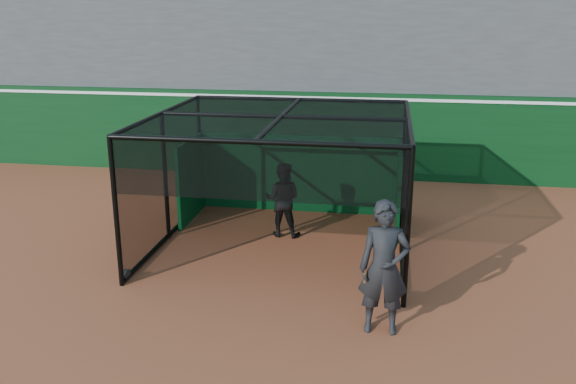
# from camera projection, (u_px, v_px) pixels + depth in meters

# --- Properties ---
(ground) EXTENTS (120.00, 120.00, 0.00)m
(ground) POSITION_uv_depth(u_px,v_px,m) (226.00, 301.00, 10.42)
(ground) COLOR brown
(ground) RESTS_ON ground
(outfield_wall) EXTENTS (50.00, 0.50, 2.50)m
(outfield_wall) POSITION_uv_depth(u_px,v_px,m) (299.00, 132.00, 18.07)
(outfield_wall) COLOR black
(outfield_wall) RESTS_ON ground
(grandstand) EXTENTS (50.00, 7.85, 8.95)m
(grandstand) POSITION_uv_depth(u_px,v_px,m) (316.00, 19.00, 20.72)
(grandstand) COLOR #4C4C4F
(grandstand) RESTS_ON ground
(batting_cage) EXTENTS (5.11, 4.97, 2.74)m
(batting_cage) POSITION_uv_depth(u_px,v_px,m) (282.00, 182.00, 12.56)
(batting_cage) COLOR black
(batting_cage) RESTS_ON ground
(batter) EXTENTS (0.83, 0.66, 1.65)m
(batter) POSITION_uv_depth(u_px,v_px,m) (283.00, 199.00, 13.24)
(batter) COLOR black
(batter) RESTS_ON ground
(on_deck_player) EXTENTS (0.78, 0.52, 2.11)m
(on_deck_player) POSITION_uv_depth(u_px,v_px,m) (384.00, 268.00, 9.19)
(on_deck_player) COLOR black
(on_deck_player) RESTS_ON ground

